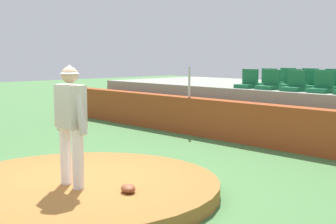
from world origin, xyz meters
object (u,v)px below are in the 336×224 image
at_px(pitcher, 71,116).
at_px(stadium_chair_1, 269,83).
at_px(stadium_chair_6, 267,81).
at_px(stadium_chair_7, 290,82).
at_px(stadium_chair_12, 286,80).
at_px(stadium_chair_13, 308,81).
at_px(stadium_chair_14, 332,82).
at_px(stadium_chair_3, 322,86).
at_px(stadium_chair_2, 295,85).
at_px(stadium_chair_0, 248,82).
at_px(fielding_glove, 128,188).
at_px(stadium_chair_8, 314,83).

distance_m(pitcher, stadium_chair_1, 6.72).
xyz_separation_m(stadium_chair_6, stadium_chair_7, (0.72, 0.04, 0.00)).
height_order(stadium_chair_6, stadium_chair_12, same).
distance_m(stadium_chair_13, stadium_chair_14, 0.72).
xyz_separation_m(stadium_chair_3, stadium_chair_7, (-1.42, 0.90, 0.00)).
relative_size(stadium_chair_7, stadium_chair_12, 1.00).
bearing_deg(stadium_chair_7, stadium_chair_1, 88.25).
distance_m(stadium_chair_2, stadium_chair_13, 1.98).
bearing_deg(stadium_chair_12, stadium_chair_7, 129.32).
bearing_deg(stadium_chair_7, stadium_chair_12, -50.68).
xyz_separation_m(stadium_chair_3, stadium_chair_6, (-2.14, 0.85, 0.00)).
relative_size(stadium_chair_0, stadium_chair_12, 1.00).
bearing_deg(stadium_chair_2, pitcher, 94.41).
xyz_separation_m(stadium_chair_3, stadium_chair_13, (-1.42, 1.79, 0.00)).
xyz_separation_m(stadium_chair_0, stadium_chair_6, (-0.01, 0.89, 0.00)).
xyz_separation_m(stadium_chair_1, stadium_chair_6, (-0.69, 0.88, 0.00)).
bearing_deg(stadium_chair_7, stadium_chair_13, -89.83).
bearing_deg(fielding_glove, pitcher, 58.13).
height_order(stadium_chair_2, stadium_chair_3, same).
bearing_deg(stadium_chair_0, stadium_chair_13, -111.25).
distance_m(stadium_chair_3, stadium_chair_7, 1.68).
bearing_deg(stadium_chair_2, stadium_chair_6, -31.90).
xyz_separation_m(fielding_glove, stadium_chair_3, (-0.61, 6.23, 1.12)).
height_order(stadium_chair_2, stadium_chair_6, same).
relative_size(fielding_glove, stadium_chair_3, 0.60).
distance_m(fielding_glove, stadium_chair_12, 8.53).
bearing_deg(stadium_chair_6, stadium_chair_2, 148.10).
distance_m(stadium_chair_3, stadium_chair_8, 1.15).
xyz_separation_m(stadium_chair_2, stadium_chair_8, (-0.02, 0.95, 0.00)).
xyz_separation_m(pitcher, stadium_chair_7, (-1.23, 7.53, 0.16)).
distance_m(fielding_glove, stadium_chair_2, 6.42).
distance_m(fielding_glove, stadium_chair_3, 6.36).
relative_size(fielding_glove, stadium_chair_2, 0.60).
height_order(stadium_chair_1, stadium_chair_6, same).
height_order(pitcher, stadium_chair_7, pitcher).
bearing_deg(stadium_chair_12, stadium_chair_3, 140.35).
relative_size(stadium_chair_0, stadium_chair_14, 1.00).
bearing_deg(pitcher, stadium_chair_12, 104.43).
xyz_separation_m(stadium_chair_0, stadium_chair_13, (0.71, 1.83, 0.00)).
bearing_deg(pitcher, stadium_chair_0, 107.81).
xyz_separation_m(stadium_chair_0, stadium_chair_7, (0.71, 0.93, 0.00)).
bearing_deg(stadium_chair_6, stadium_chair_13, -127.44).
bearing_deg(stadium_chair_8, stadium_chair_7, 0.44).
height_order(stadium_chair_8, stadium_chair_14, same).
bearing_deg(stadium_chair_0, stadium_chair_12, -90.06).
height_order(pitcher, stadium_chair_12, pitcher).
height_order(stadium_chair_6, stadium_chair_7, same).
bearing_deg(stadium_chair_3, pitcher, 88.37).
distance_m(stadium_chair_2, stadium_chair_12, 2.31).
height_order(stadium_chair_1, stadium_chair_2, same).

